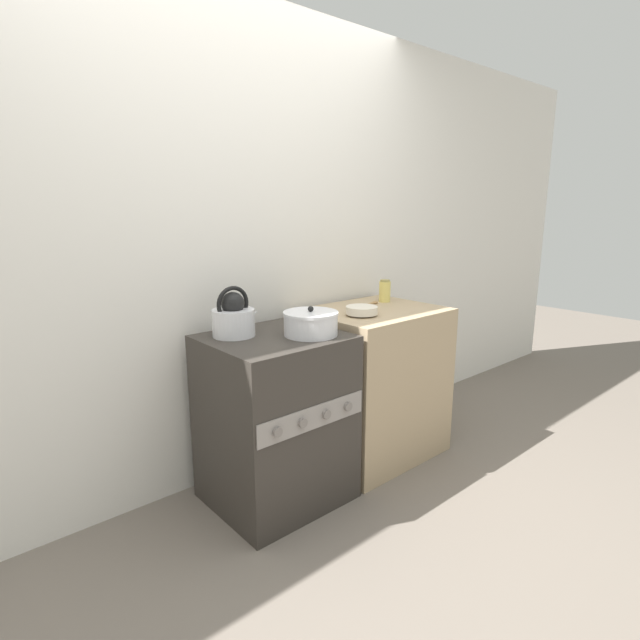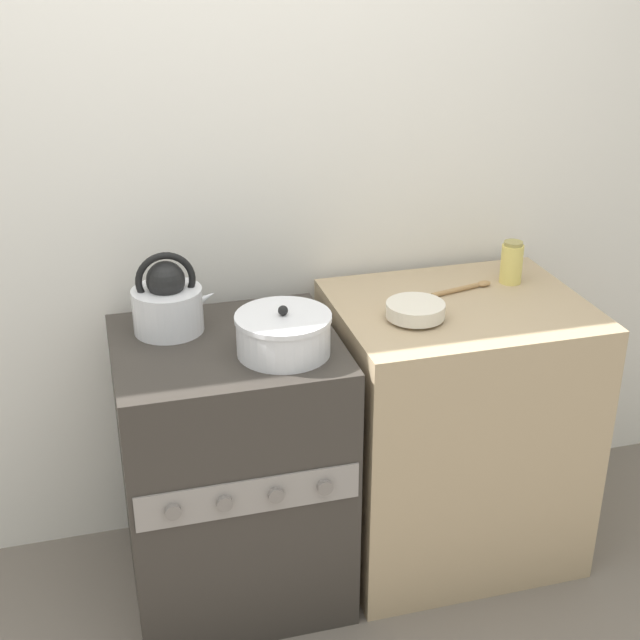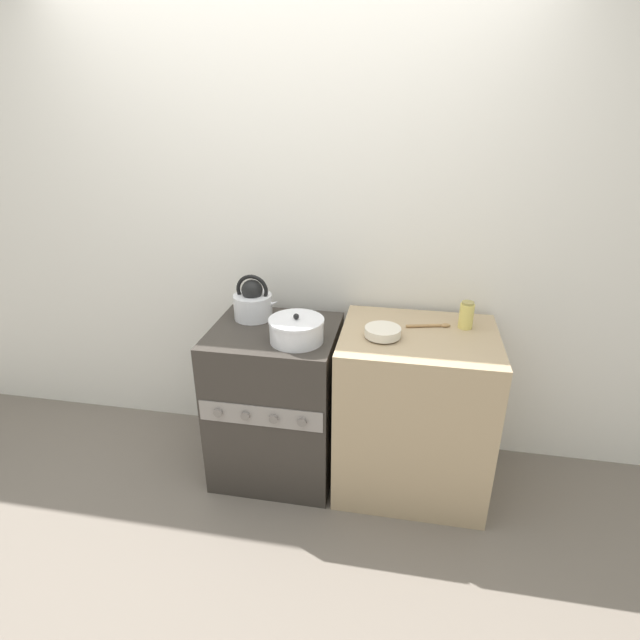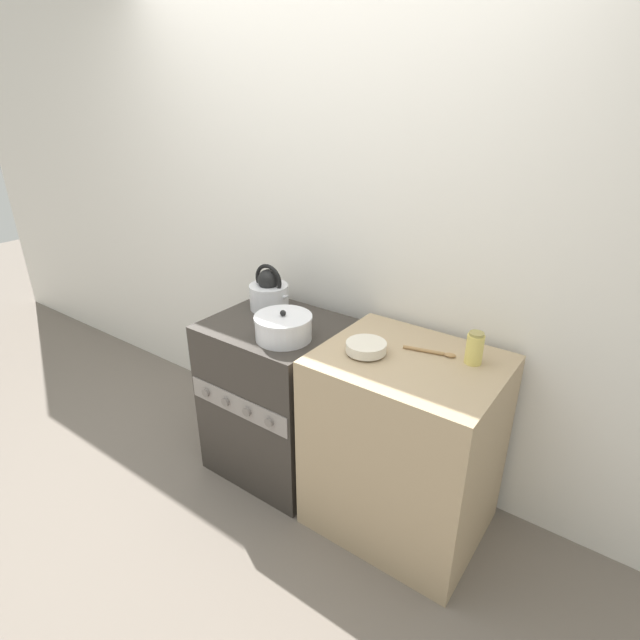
{
  "view_description": "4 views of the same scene",
  "coord_description": "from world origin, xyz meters",
  "px_view_note": "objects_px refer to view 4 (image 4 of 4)",
  "views": [
    {
      "loc": [
        -1.36,
        -1.61,
        1.47
      ],
      "look_at": [
        0.27,
        0.26,
        0.9
      ],
      "focal_mm": 28.0,
      "sensor_mm": 36.0,
      "label": 1
    },
    {
      "loc": [
        -0.34,
        -1.97,
        1.98
      ],
      "look_at": [
        0.28,
        0.29,
        0.9
      ],
      "focal_mm": 50.0,
      "sensor_mm": 36.0,
      "label": 2
    },
    {
      "loc": [
        0.65,
        -1.93,
        1.93
      ],
      "look_at": [
        0.24,
        0.29,
        0.93
      ],
      "focal_mm": 28.0,
      "sensor_mm": 36.0,
      "label": 3
    },
    {
      "loc": [
        1.49,
        -1.39,
        1.9
      ],
      "look_at": [
        0.28,
        0.28,
        0.96
      ],
      "focal_mm": 28.0,
      "sensor_mm": 36.0,
      "label": 4
    }
  ],
  "objects_px": {
    "stove": "(278,397)",
    "kettle": "(269,292)",
    "cooking_pot": "(283,327)",
    "enamel_bowl": "(366,347)",
    "storage_jar": "(475,348)"
  },
  "relations": [
    {
      "from": "stove",
      "to": "storage_jar",
      "type": "bearing_deg",
      "value": 8.42
    },
    {
      "from": "storage_jar",
      "to": "stove",
      "type": "bearing_deg",
      "value": -171.58
    },
    {
      "from": "cooking_pot",
      "to": "stove",
      "type": "bearing_deg",
      "value": 144.53
    },
    {
      "from": "stove",
      "to": "cooking_pot",
      "type": "xyz_separation_m",
      "value": [
        0.14,
        -0.1,
        0.49
      ]
    },
    {
      "from": "cooking_pot",
      "to": "storage_jar",
      "type": "xyz_separation_m",
      "value": [
        0.81,
        0.24,
        0.04
      ]
    },
    {
      "from": "stove",
      "to": "kettle",
      "type": "relative_size",
      "value": 3.45
    },
    {
      "from": "enamel_bowl",
      "to": "storage_jar",
      "type": "xyz_separation_m",
      "value": [
        0.4,
        0.19,
        0.04
      ]
    },
    {
      "from": "stove",
      "to": "kettle",
      "type": "bearing_deg",
      "value": 138.05
    },
    {
      "from": "cooking_pot",
      "to": "storage_jar",
      "type": "height_order",
      "value": "storage_jar"
    },
    {
      "from": "stove",
      "to": "kettle",
      "type": "height_order",
      "value": "kettle"
    },
    {
      "from": "stove",
      "to": "enamel_bowl",
      "type": "xyz_separation_m",
      "value": [
        0.55,
        -0.05,
        0.49
      ]
    },
    {
      "from": "stove",
      "to": "kettle",
      "type": "xyz_separation_m",
      "value": [
        -0.14,
        0.13,
        0.52
      ]
    },
    {
      "from": "stove",
      "to": "enamel_bowl",
      "type": "distance_m",
      "value": 0.74
    },
    {
      "from": "enamel_bowl",
      "to": "storage_jar",
      "type": "distance_m",
      "value": 0.44
    },
    {
      "from": "kettle",
      "to": "storage_jar",
      "type": "xyz_separation_m",
      "value": [
        1.09,
        0.01,
        0.01
      ]
    }
  ]
}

